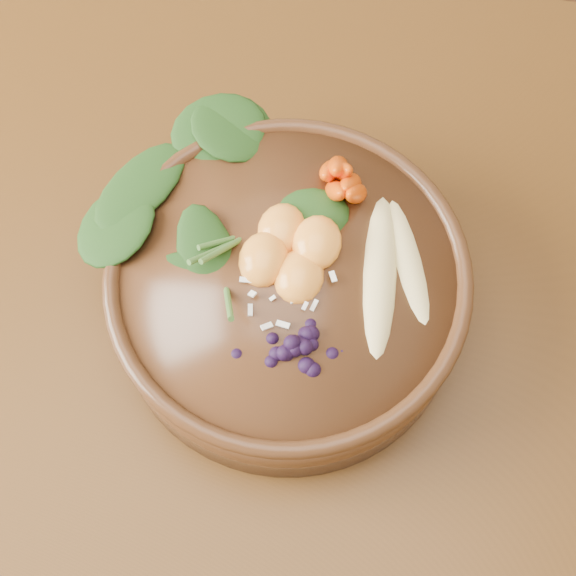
% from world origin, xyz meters
% --- Properties ---
extents(ground, '(4.00, 4.00, 0.00)m').
position_xyz_m(ground, '(0.00, 0.00, 0.00)').
color(ground, '#381E0F').
rests_on(ground, ground).
extents(dining_table, '(1.60, 0.90, 0.75)m').
position_xyz_m(dining_table, '(0.00, 0.00, 0.66)').
color(dining_table, '#331C0C').
rests_on(dining_table, ground).
extents(stoneware_bowl, '(0.35, 0.35, 0.08)m').
position_xyz_m(stoneware_bowl, '(0.10, 0.04, 0.79)').
color(stoneware_bowl, '#4F2C15').
rests_on(stoneware_bowl, dining_table).
extents(kale_heap, '(0.22, 0.21, 0.04)m').
position_xyz_m(kale_heap, '(0.04, 0.09, 0.85)').
color(kale_heap, '#1D4114').
rests_on(kale_heap, stoneware_bowl).
extents(carrot_cluster, '(0.07, 0.07, 0.08)m').
position_xyz_m(carrot_cluster, '(0.14, 0.13, 0.87)').
color(carrot_cluster, '#DC3F02').
rests_on(carrot_cluster, stoneware_bowl).
extents(banana_halves, '(0.08, 0.17, 0.03)m').
position_xyz_m(banana_halves, '(0.18, 0.07, 0.84)').
color(banana_halves, '#E0CC84').
rests_on(banana_halves, stoneware_bowl).
extents(mandarin_cluster, '(0.10, 0.11, 0.03)m').
position_xyz_m(mandarin_cluster, '(0.10, 0.06, 0.85)').
color(mandarin_cluster, orange).
rests_on(mandarin_cluster, stoneware_bowl).
extents(blueberry_pile, '(0.15, 0.13, 0.04)m').
position_xyz_m(blueberry_pile, '(0.12, -0.02, 0.85)').
color(blueberry_pile, black).
rests_on(blueberry_pile, stoneware_bowl).
extents(coconut_flakes, '(0.11, 0.09, 0.01)m').
position_xyz_m(coconut_flakes, '(0.11, 0.02, 0.83)').
color(coconut_flakes, white).
rests_on(coconut_flakes, stoneware_bowl).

